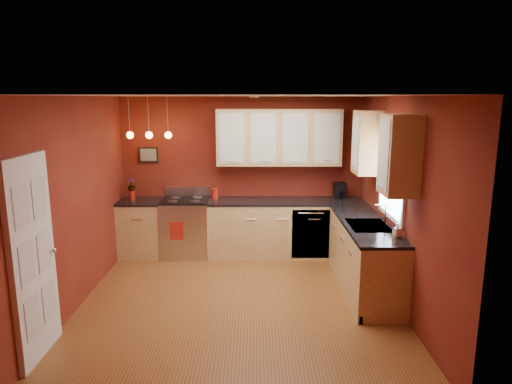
{
  "coord_description": "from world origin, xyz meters",
  "views": [
    {
      "loc": [
        0.21,
        -5.45,
        2.58
      ],
      "look_at": [
        0.23,
        1.0,
        1.24
      ],
      "focal_mm": 32.0,
      "sensor_mm": 36.0,
      "label": 1
    }
  ],
  "objects_px": {
    "sink": "(368,227)",
    "red_canister": "(215,194)",
    "coffee_maker": "(340,191)",
    "soap_pump": "(397,231)",
    "gas_range": "(186,227)"
  },
  "relations": [
    {
      "from": "red_canister",
      "to": "soap_pump",
      "type": "height_order",
      "value": "soap_pump"
    },
    {
      "from": "gas_range",
      "to": "red_canister",
      "type": "height_order",
      "value": "red_canister"
    },
    {
      "from": "coffee_maker",
      "to": "soap_pump",
      "type": "bearing_deg",
      "value": -92.39
    },
    {
      "from": "coffee_maker",
      "to": "soap_pump",
      "type": "xyz_separation_m",
      "value": [
        0.29,
        -2.19,
        -0.03
      ]
    },
    {
      "from": "sink",
      "to": "red_canister",
      "type": "height_order",
      "value": "sink"
    },
    {
      "from": "red_canister",
      "to": "coffee_maker",
      "type": "height_order",
      "value": "coffee_maker"
    },
    {
      "from": "gas_range",
      "to": "red_canister",
      "type": "xyz_separation_m",
      "value": [
        0.47,
        0.09,
        0.55
      ]
    },
    {
      "from": "sink",
      "to": "soap_pump",
      "type": "xyz_separation_m",
      "value": [
        0.2,
        -0.55,
        0.12
      ]
    },
    {
      "from": "red_canister",
      "to": "coffee_maker",
      "type": "bearing_deg",
      "value": 1.32
    },
    {
      "from": "sink",
      "to": "coffee_maker",
      "type": "distance_m",
      "value": 1.64
    },
    {
      "from": "sink",
      "to": "red_canister",
      "type": "bearing_deg",
      "value": 143.58
    },
    {
      "from": "coffee_maker",
      "to": "gas_range",
      "type": "bearing_deg",
      "value": 173.19
    },
    {
      "from": "soap_pump",
      "to": "gas_range",
      "type": "bearing_deg",
      "value": 144.01
    },
    {
      "from": "sink",
      "to": "coffee_maker",
      "type": "bearing_deg",
      "value": 92.96
    },
    {
      "from": "gas_range",
      "to": "sink",
      "type": "relative_size",
      "value": 1.59
    }
  ]
}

